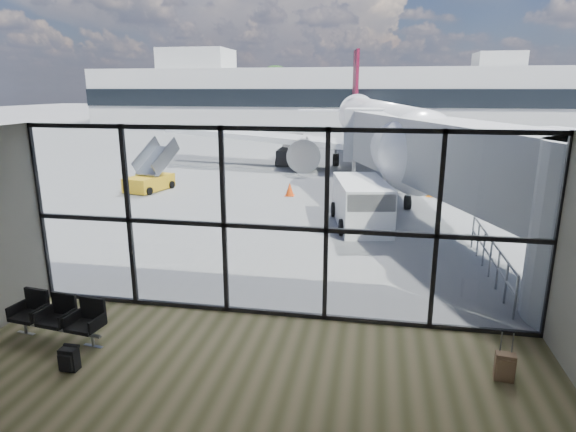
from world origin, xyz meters
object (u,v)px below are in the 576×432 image
(backpack, at_px, (69,359))
(mobile_stairs, at_px, (150,181))
(seating_row, at_px, (60,315))
(belt_loader, at_px, (290,155))
(service_van, at_px, (362,203))
(airliner, at_px, (373,126))
(suitcase, at_px, (505,367))

(backpack, relative_size, mobile_stairs, 0.15)
(seating_row, bearing_deg, belt_loader, 96.47)
(service_van, bearing_deg, seating_row, -132.69)
(airliner, distance_m, belt_loader, 6.19)
(backpack, bearing_deg, seating_row, 130.57)
(seating_row, xyz_separation_m, service_van, (6.13, 10.07, 0.38))
(seating_row, relative_size, backpack, 4.36)
(backpack, height_order, suitcase, suitcase)
(airliner, distance_m, service_van, 16.42)
(suitcase, relative_size, service_van, 0.22)
(seating_row, relative_size, suitcase, 2.28)
(belt_loader, bearing_deg, backpack, -91.05)
(airliner, bearing_deg, belt_loader, -179.57)
(backpack, bearing_deg, service_van, 65.92)
(belt_loader, bearing_deg, mobile_stairs, -120.77)
(seating_row, height_order, belt_loader, belt_loader)
(airliner, distance_m, mobile_stairs, 16.30)
(seating_row, relative_size, service_van, 0.50)
(seating_row, bearing_deg, service_van, 66.29)
(seating_row, height_order, airliner, airliner)
(seating_row, bearing_deg, mobile_stairs, 116.77)
(service_van, bearing_deg, belt_loader, 98.58)
(belt_loader, xyz_separation_m, mobile_stairs, (-5.76, -10.47, -0.14))
(suitcase, distance_m, airliner, 26.63)
(service_van, bearing_deg, backpack, -126.20)
(suitcase, bearing_deg, backpack, -164.37)
(suitcase, distance_m, service_van, 10.51)
(suitcase, distance_m, belt_loader, 26.95)
(seating_row, relative_size, belt_loader, 0.51)
(airliner, bearing_deg, backpack, -108.73)
(backpack, xyz_separation_m, belt_loader, (-0.43, 26.70, 0.41))
(suitcase, bearing_deg, belt_loader, 116.21)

